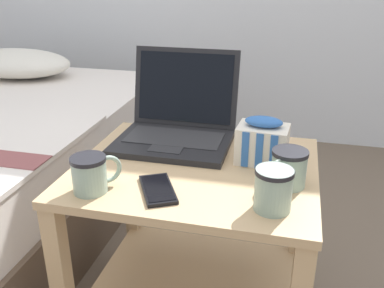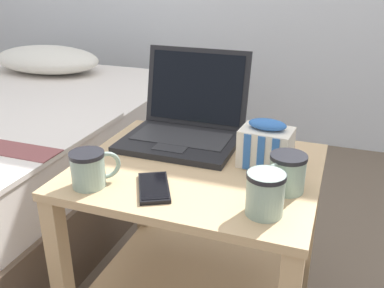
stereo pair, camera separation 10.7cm
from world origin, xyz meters
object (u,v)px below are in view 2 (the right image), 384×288
object	(u,v)px
mug_mid_center	(265,191)
cell_phone	(154,187)
laptop	(185,123)
mug_front_right	(89,167)
mug_front_left	(287,171)
snack_bag	(266,145)

from	to	relation	value
mug_mid_center	cell_phone	distance (m)	0.27
laptop	mug_front_right	world-z (taller)	laptop
laptop	cell_phone	world-z (taller)	laptop
cell_phone	mug_front_right	bearing A→B (deg)	-166.89
mug_front_left	mug_mid_center	world-z (taller)	mug_mid_center
mug_front_left	mug_front_right	world-z (taller)	mug_front_left
laptop	mug_mid_center	distance (m)	0.46
mug_mid_center	cell_phone	world-z (taller)	mug_mid_center
mug_front_right	snack_bag	world-z (taller)	snack_bag
cell_phone	laptop	bearing A→B (deg)	97.49
mug_front_left	snack_bag	distance (m)	0.14
snack_bag	cell_phone	size ratio (longest dim) A/B	0.86
mug_front_left	mug_front_right	bearing A→B (deg)	-162.98
laptop	mug_mid_center	xyz separation A→B (m)	(0.31, -0.33, 0.00)
mug_mid_center	cell_phone	xyz separation A→B (m)	(-0.27, 0.01, -0.05)
cell_phone	mug_mid_center	bearing A→B (deg)	-2.75
mug_front_right	mug_mid_center	bearing A→B (deg)	3.07
laptop	mug_front_right	size ratio (longest dim) A/B	3.24
mug_front_left	cell_phone	bearing A→B (deg)	-161.03
laptop	snack_bag	distance (m)	0.28
mug_front_left	mug_mid_center	distance (m)	0.12
laptop	mug_front_left	distance (m)	0.40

